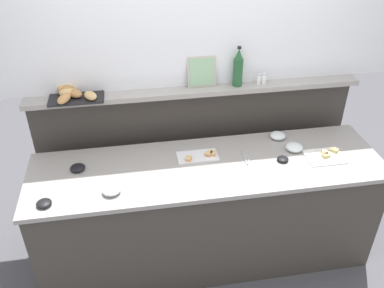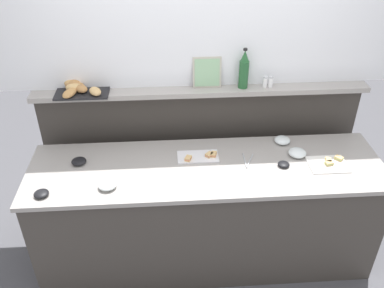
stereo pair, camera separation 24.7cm
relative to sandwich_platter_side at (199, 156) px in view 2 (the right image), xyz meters
The scene contains 18 objects.
ground_plane 1.06m from the sandwich_platter_side, 84.45° to the left, with size 12.00×12.00×0.00m, color #4C4C51.
buffet_counter 0.49m from the sandwich_platter_side, 67.56° to the right, with size 2.62×0.74×0.93m.
back_ledge_unit 0.50m from the sandwich_platter_side, 83.77° to the left, with size 2.62×0.22×1.33m.
upper_wall_panel 1.12m from the sandwich_platter_side, 84.10° to the left, with size 3.22×0.08×1.27m, color white.
sandwich_platter_side is the anchor object (origin of this frame).
sandwich_platter_rear 0.95m from the sandwich_platter_side, ahead, with size 0.28×0.22×0.04m.
glass_bowl_large 0.69m from the sandwich_platter_side, 12.95° to the left, with size 0.12×0.12×0.05m.
glass_bowl_medium 0.74m from the sandwich_platter_side, ahead, with size 0.13×0.13×0.05m.
glass_bowl_small 0.73m from the sandwich_platter_side, 154.58° to the right, with size 0.13×0.13×0.05m.
condiment_bowl_teal 0.62m from the sandwich_platter_side, 14.00° to the right, with size 0.09×0.09×0.03m, color black.
condiment_bowl_red 0.89m from the sandwich_platter_side, behind, with size 0.11×0.11×0.04m, color black.
condiment_bowl_cream 1.15m from the sandwich_platter_side, 161.38° to the right, with size 0.10×0.10×0.03m, color black.
serving_tongs 0.36m from the sandwich_platter_side, 12.46° to the right, with size 0.09×0.19×0.01m.
wine_bottle_green 0.74m from the sandwich_platter_side, 44.72° to the left, with size 0.08×0.08×0.32m.
salt_shaker 0.77m from the sandwich_platter_side, 33.55° to the left, with size 0.03×0.03×0.09m.
pepper_shaker 0.81m from the sandwich_platter_side, 31.51° to the left, with size 0.03×0.03×0.09m.
bread_basket 1.06m from the sandwich_platter_side, 157.87° to the left, with size 0.40×0.33×0.08m.
framed_picture 0.65m from the sandwich_platter_side, 77.53° to the left, with size 0.22×0.05×0.24m.
Camera 2 is at (-0.28, -2.43, 2.74)m, focal length 38.78 mm.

